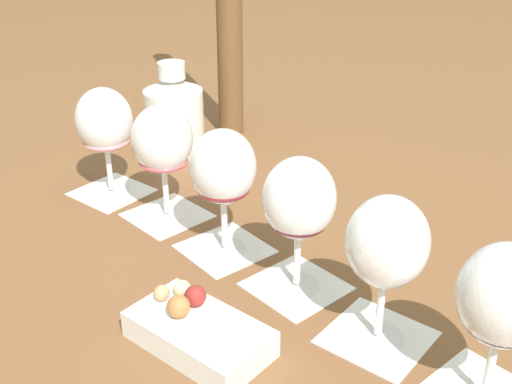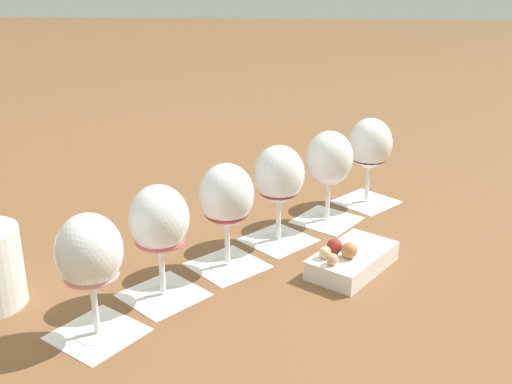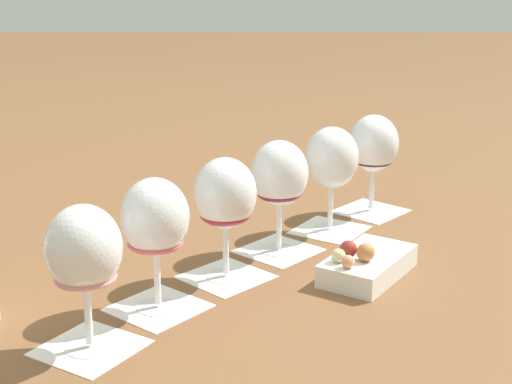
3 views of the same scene
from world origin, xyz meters
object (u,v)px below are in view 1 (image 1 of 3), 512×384
at_px(wine_glass_0, 104,124).
at_px(ceramic_vase, 174,114).
at_px(wine_glass_1, 162,143).
at_px(wine_glass_4, 387,248).
at_px(snack_dish, 197,330).
at_px(wine_glass_3, 299,204).
at_px(wine_glass_5, 504,302).
at_px(wine_glass_2, 223,172).

height_order(wine_glass_0, ceramic_vase, wine_glass_0).
bearing_deg(wine_glass_1, wine_glass_4, 49.56).
bearing_deg(snack_dish, wine_glass_3, 139.68).
bearing_deg(wine_glass_5, wine_glass_0, -128.79).
height_order(wine_glass_1, snack_dish, wine_glass_1).
bearing_deg(wine_glass_4, wine_glass_2, -130.46).
relative_size(wine_glass_4, wine_glass_5, 1.00).
distance_m(wine_glass_3, snack_dish, 0.20).
relative_size(wine_glass_3, snack_dish, 0.97).
relative_size(wine_glass_0, snack_dish, 0.97).
bearing_deg(wine_glass_4, wine_glass_3, -133.24).
relative_size(wine_glass_1, ceramic_vase, 1.03).
relative_size(wine_glass_0, wine_glass_2, 1.00).
distance_m(wine_glass_1, wine_glass_4, 0.43).
relative_size(wine_glass_1, wine_glass_5, 1.00).
height_order(wine_glass_1, wine_glass_5, same).
bearing_deg(wine_glass_1, wine_glass_3, 50.96).
xyz_separation_m(wine_glass_1, wine_glass_5, (0.37, 0.43, -0.00)).
bearing_deg(wine_glass_0, wine_glass_3, 53.19).
bearing_deg(wine_glass_0, ceramic_vase, 159.62).
relative_size(wine_glass_3, wine_glass_5, 1.00).
bearing_deg(wine_glass_3, snack_dish, -40.32).
bearing_deg(snack_dish, wine_glass_5, 80.05).
height_order(wine_glass_2, wine_glass_3, same).
height_order(wine_glass_2, snack_dish, wine_glass_2).
bearing_deg(wine_glass_3, ceramic_vase, -149.45).
height_order(wine_glass_1, wine_glass_3, same).
relative_size(wine_glass_0, ceramic_vase, 1.03).
bearing_deg(wine_glass_4, wine_glass_5, 49.76).
bearing_deg(ceramic_vase, wine_glass_4, 33.99).
bearing_deg(wine_glass_0, snack_dish, 30.52).
distance_m(wine_glass_2, ceramic_vase, 0.40).
relative_size(wine_glass_1, wine_glass_2, 1.00).
bearing_deg(wine_glass_3, wine_glass_4, 46.76).
relative_size(wine_glass_0, wine_glass_1, 1.00).
distance_m(wine_glass_2, wine_glass_4, 0.28).
relative_size(wine_glass_2, ceramic_vase, 1.03).
xyz_separation_m(wine_glass_3, wine_glass_4, (0.10, 0.10, -0.00)).
bearing_deg(wine_glass_5, wine_glass_4, -130.24).
xyz_separation_m(wine_glass_3, snack_dish, (0.13, -0.11, -0.11)).
distance_m(wine_glass_0, wine_glass_2, 0.28).
relative_size(wine_glass_4, ceramic_vase, 1.03).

